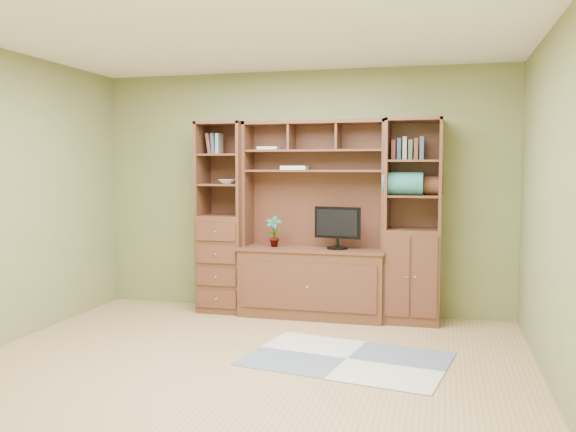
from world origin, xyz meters
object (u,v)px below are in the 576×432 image
(center_hutch, at_px, (313,219))
(left_tower, at_px, (223,217))
(right_tower, at_px, (413,221))
(monitor, at_px, (337,220))

(center_hutch, xyz_separation_m, left_tower, (-1.00, 0.04, 0.00))
(left_tower, bearing_deg, center_hutch, -2.29)
(left_tower, relative_size, right_tower, 1.00)
(left_tower, xyz_separation_m, monitor, (1.27, -0.07, 0.00))
(left_tower, distance_m, monitor, 1.27)
(center_hutch, relative_size, right_tower, 1.00)
(right_tower, xyz_separation_m, monitor, (-0.76, -0.07, 0.00))
(monitor, bearing_deg, left_tower, -173.87)
(center_hutch, bearing_deg, monitor, -7.44)
(center_hutch, relative_size, monitor, 3.44)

